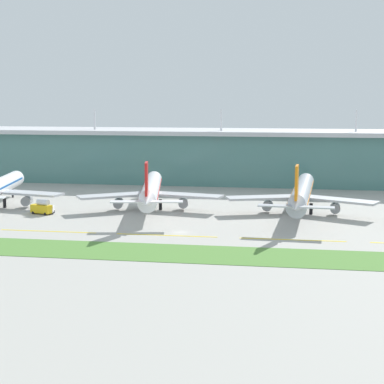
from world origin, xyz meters
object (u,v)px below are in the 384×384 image
object	(u,v)px
fuel_truck	(42,207)
baggage_cart	(51,210)
airliner_near_middle	(151,190)
airliner_far_middle	(302,194)

from	to	relation	value
fuel_truck	baggage_cart	distance (m)	3.00
airliner_near_middle	fuel_truck	distance (m)	36.05
airliner_near_middle	fuel_truck	size ratio (longest dim) A/B	8.81
airliner_far_middle	fuel_truck	size ratio (longest dim) A/B	9.31
airliner_near_middle	baggage_cart	bearing A→B (deg)	-156.80
airliner_far_middle	baggage_cart	distance (m)	81.50
baggage_cart	airliner_far_middle	bearing A→B (deg)	9.64
airliner_near_middle	baggage_cart	distance (m)	33.40
airliner_far_middle	fuel_truck	xyz separation A→B (m)	(-82.64, -15.02, -4.19)
airliner_far_middle	airliner_near_middle	bearing A→B (deg)	-179.28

